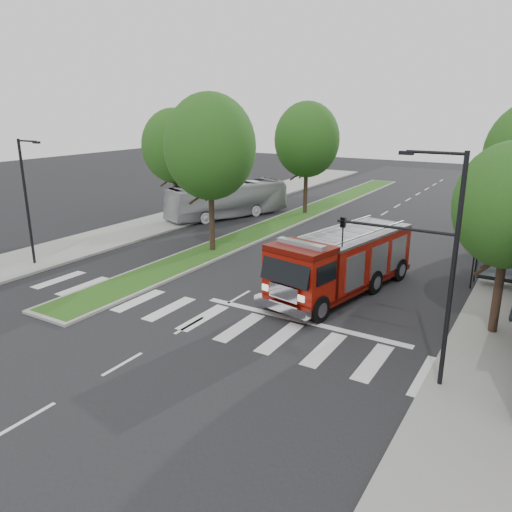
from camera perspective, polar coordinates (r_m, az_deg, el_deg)
The scene contains 12 objects.
ground at distance 25.32m, azimuth -1.96°, elevation -4.71°, with size 140.00×140.00×0.00m, color black.
sidewalk_left at distance 41.46m, azimuth -11.26°, elevation 3.64°, with size 5.00×80.00×0.15m, color gray.
median at distance 43.17m, azimuth 4.45°, elevation 4.44°, with size 3.00×50.00×0.15m.
bus_shelter at distance 28.82m, azimuth 26.68°, elevation 0.41°, with size 3.20×1.60×2.61m.
tree_right_near at distance 22.06m, azimuth 27.10°, elevation 5.11°, with size 4.40×4.40×8.05m.
tree_median_near at distance 32.01m, azimuth -5.29°, elevation 12.31°, with size 5.80×5.80×10.16m.
tree_median_far at distance 44.07m, azimuth 5.85°, elevation 13.08°, with size 5.60×5.60×9.72m.
tree_left_mid at distance 41.71m, azimuth -9.34°, elevation 12.29°, with size 5.20×5.20×9.16m.
streetlight_right_near at distance 17.16m, azimuth 18.85°, elevation 0.27°, with size 4.08×0.22×8.00m.
streetlight_left_near at distance 32.10m, azimuth -24.68°, elevation 6.15°, with size 1.90×0.20×7.50m.
fire_engine at distance 25.76m, azimuth 9.77°, elevation -0.71°, with size 4.77×10.25×3.42m.
city_bus at distance 43.27m, azimuth -3.24°, elevation 6.46°, with size 2.59×11.07×3.08m, color #B2B2B6.
Camera 1 is at (12.94, -19.69, 9.28)m, focal length 35.00 mm.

